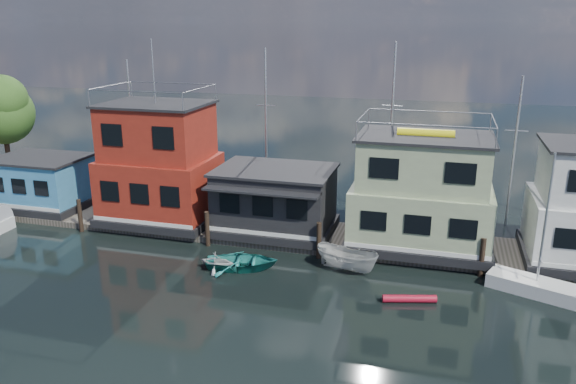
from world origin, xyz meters
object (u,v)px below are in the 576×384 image
(houseboat_dark, at_px, (275,200))
(dinghy_white, at_px, (217,261))
(houseboat_blue, at_px, (42,182))
(houseboat_red, at_px, (160,166))
(motorboat, at_px, (347,259))
(dinghy_teal, at_px, (242,262))
(houseboat_green, at_px, (421,194))
(day_sailer, at_px, (536,286))
(red_kayak, at_px, (409,299))

(houseboat_dark, bearing_deg, dinghy_white, -104.97)
(houseboat_blue, distance_m, houseboat_red, 9.69)
(motorboat, bearing_deg, dinghy_teal, 121.06)
(houseboat_blue, relative_size, houseboat_dark, 0.86)
(houseboat_blue, height_order, houseboat_dark, houseboat_dark)
(houseboat_blue, relative_size, dinghy_white, 3.22)
(houseboat_red, distance_m, motorboat, 14.43)
(motorboat, bearing_deg, houseboat_green, -22.04)
(motorboat, bearing_deg, houseboat_blue, 98.62)
(dinghy_white, bearing_deg, houseboat_dark, -14.16)
(motorboat, xyz_separation_m, day_sailer, (9.72, -0.01, -0.30))
(houseboat_blue, relative_size, day_sailer, 0.87)
(houseboat_dark, xyz_separation_m, dinghy_white, (-1.58, -5.91, -1.89))
(red_kayak, xyz_separation_m, dinghy_teal, (-9.30, 1.47, 0.22))
(dinghy_teal, height_order, day_sailer, day_sailer)
(houseboat_red, bearing_deg, houseboat_blue, -180.00)
(houseboat_dark, bearing_deg, houseboat_red, 179.86)
(red_kayak, bearing_deg, houseboat_red, 143.09)
(red_kayak, height_order, day_sailer, day_sailer)
(houseboat_red, distance_m, dinghy_teal, 10.09)
(dinghy_teal, relative_size, motorboat, 1.07)
(houseboat_blue, xyz_separation_m, dinghy_white, (15.92, -5.93, -1.68))
(red_kayak, xyz_separation_m, day_sailer, (6.12, 2.69, 0.24))
(houseboat_red, distance_m, houseboat_green, 17.01)
(houseboat_green, bearing_deg, houseboat_red, -180.00)
(houseboat_green, xyz_separation_m, motorboat, (-3.60, -4.15, -2.82))
(houseboat_dark, height_order, dinghy_white, houseboat_dark)
(houseboat_red, relative_size, day_sailer, 1.61)
(houseboat_blue, bearing_deg, houseboat_green, 0.00)
(day_sailer, bearing_deg, houseboat_dark, -174.01)
(houseboat_blue, bearing_deg, houseboat_red, 0.00)
(red_kayak, bearing_deg, day_sailer, 8.78)
(red_kayak, bearing_deg, houseboat_dark, 127.84)
(houseboat_green, distance_m, dinghy_white, 12.50)
(houseboat_blue, height_order, motorboat, houseboat_blue)
(houseboat_green, height_order, dinghy_teal, houseboat_green)
(houseboat_blue, bearing_deg, motorboat, -10.27)
(houseboat_dark, distance_m, dinghy_teal, 5.73)
(houseboat_blue, distance_m, red_kayak, 27.45)
(houseboat_green, xyz_separation_m, day_sailer, (6.12, -4.16, -3.12))
(dinghy_white, bearing_deg, houseboat_green, -59.91)
(dinghy_white, relative_size, red_kayak, 0.75)
(dinghy_white, xyz_separation_m, day_sailer, (16.70, 1.77, -0.09))
(dinghy_white, height_order, motorboat, motorboat)
(houseboat_blue, height_order, houseboat_green, houseboat_green)
(red_kayak, bearing_deg, houseboat_green, 75.04)
(houseboat_blue, height_order, houseboat_red, houseboat_red)
(dinghy_white, xyz_separation_m, red_kayak, (10.58, -0.92, -0.33))
(houseboat_blue, distance_m, dinghy_teal, 18.11)
(houseboat_dark, distance_m, houseboat_green, 9.07)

